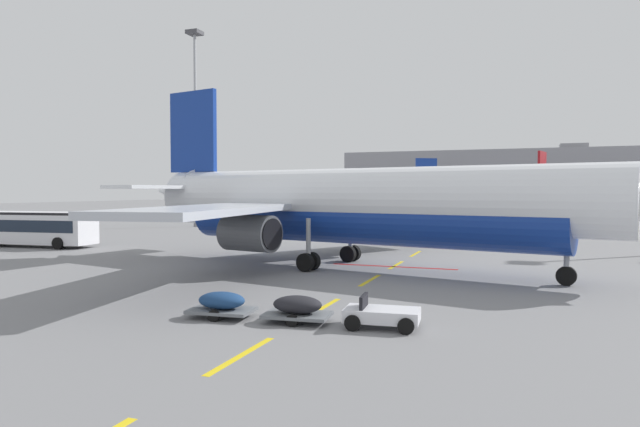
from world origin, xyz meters
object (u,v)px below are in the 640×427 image
(airliner_foreground, at_px, (350,204))
(airliner_mid_left, at_px, (559,204))
(airliner_far_center, at_px, (361,200))
(apron_shuttle_bus, at_px, (29,226))
(apron_light_mast_near, at_px, (195,106))
(baggage_train, at_px, (298,308))

(airliner_foreground, height_order, airliner_mid_left, airliner_foreground)
(airliner_far_center, xyz_separation_m, apron_shuttle_bus, (-15.06, -50.78, -1.54))
(apron_light_mast_near, bearing_deg, airliner_far_center, 55.06)
(airliner_mid_left, distance_m, baggage_train, 63.38)
(apron_shuttle_bus, height_order, baggage_train, apron_shuttle_bus)
(airliner_foreground, distance_m, apron_light_mast_near, 45.17)
(airliner_mid_left, xyz_separation_m, baggage_train, (-12.06, -62.17, -2.53))
(apron_light_mast_near, bearing_deg, airliner_mid_left, 20.44)
(airliner_foreground, bearing_deg, baggage_train, -80.35)
(airliner_mid_left, relative_size, airliner_far_center, 0.98)
(airliner_mid_left, distance_m, airliner_far_center, 29.89)
(baggage_train, height_order, apron_light_mast_near, apron_light_mast_near)
(airliner_foreground, distance_m, airliner_mid_left, 49.82)
(airliner_mid_left, height_order, apron_shuttle_bus, airliner_mid_left)
(apron_shuttle_bus, bearing_deg, baggage_train, -28.57)
(apron_shuttle_bus, bearing_deg, apron_light_mast_near, 92.22)
(airliner_mid_left, relative_size, apron_light_mast_near, 1.03)
(apron_light_mast_near, bearing_deg, airliner_foreground, -44.90)
(baggage_train, xyz_separation_m, apron_light_mast_near, (-33.31, 45.25, 15.47))
(baggage_train, bearing_deg, airliner_foreground, 99.65)
(airliner_foreground, height_order, apron_light_mast_near, apron_light_mast_near)
(apron_light_mast_near, bearing_deg, baggage_train, -53.64)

